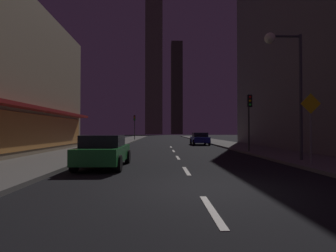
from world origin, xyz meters
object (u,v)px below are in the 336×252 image
traffic_light_near_right (249,110)px  pedestrian_crossing_sign (311,122)px  fire_hydrant_far_left (113,142)px  car_parked_far (200,139)px  car_parked_near (104,151)px  traffic_light_far_left (135,122)px  street_lamp_right (285,65)px

traffic_light_near_right → pedestrian_crossing_sign: 7.66m
pedestrian_crossing_sign → traffic_light_near_right: bearing=90.8°
fire_hydrant_far_left → traffic_light_near_right: bearing=-34.4°
car_parked_far → pedestrian_crossing_sign: pedestrian_crossing_sign is taller
car_parked_near → traffic_light_far_left: 32.42m
traffic_light_near_right → car_parked_near: bearing=-142.1°
car_parked_near → car_parked_far: bearing=69.0°
traffic_light_near_right → car_parked_far: bearing=99.3°
traffic_light_near_right → pedestrian_crossing_sign: traffic_light_near_right is taller
car_parked_far → traffic_light_near_right: bearing=-80.7°
fire_hydrant_far_left → street_lamp_right: 18.20m
car_parked_far → traffic_light_near_right: 12.03m
car_parked_far → traffic_light_near_right: (1.90, -11.62, 2.45)m
car_parked_near → pedestrian_crossing_sign: size_ratio=1.34×
traffic_light_far_left → car_parked_near: bearing=-86.6°
car_parked_far → street_lamp_right: size_ratio=0.64×
traffic_light_near_right → pedestrian_crossing_sign: bearing=-89.2°
traffic_light_far_left → car_parked_far: bearing=-56.1°
fire_hydrant_far_left → pedestrian_crossing_sign: 19.27m
car_parked_near → fire_hydrant_far_left: 15.08m
car_parked_far → pedestrian_crossing_sign: bearing=-84.0°
car_parked_near → car_parked_far: same height
car_parked_far → street_lamp_right: 17.94m
street_lamp_right → car_parked_far: bearing=95.9°
traffic_light_near_right → traffic_light_far_left: (-11.00, 25.19, 0.00)m
car_parked_near → traffic_light_far_left: traffic_light_far_left is taller
car_parked_near → car_parked_far: 20.05m
street_lamp_right → pedestrian_crossing_sign: bearing=-83.3°
pedestrian_crossing_sign → fire_hydrant_far_left: bearing=126.8°
fire_hydrant_far_left → pedestrian_crossing_sign: (11.50, -15.38, 1.56)m
pedestrian_crossing_sign → car_parked_near: bearing=177.0°
car_parked_near → fire_hydrant_far_left: (-2.30, 14.90, -0.29)m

